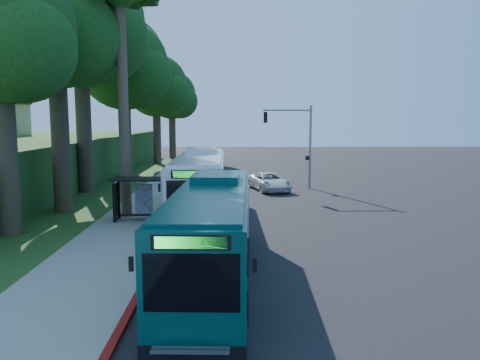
{
  "coord_description": "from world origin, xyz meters",
  "views": [
    {
      "loc": [
        -1.92,
        -29.31,
        5.86
      ],
      "look_at": [
        -1.31,
        1.0,
        1.9
      ],
      "focal_mm": 35.0,
      "sensor_mm": 36.0,
      "label": 1
    }
  ],
  "objects_px": {
    "pickup": "(269,181)",
    "white_bus": "(200,183)",
    "teal_bus": "(212,230)",
    "bus_shelter": "(137,191)"
  },
  "relations": [
    {
      "from": "white_bus",
      "to": "teal_bus",
      "type": "bearing_deg",
      "value": -84.9
    },
    {
      "from": "bus_shelter",
      "to": "teal_bus",
      "type": "bearing_deg",
      "value": -64.2
    },
    {
      "from": "bus_shelter",
      "to": "white_bus",
      "type": "distance_m",
      "value": 4.09
    },
    {
      "from": "teal_bus",
      "to": "white_bus",
      "type": "bearing_deg",
      "value": 98.15
    },
    {
      "from": "bus_shelter",
      "to": "teal_bus",
      "type": "distance_m",
      "value": 10.71
    },
    {
      "from": "white_bus",
      "to": "pickup",
      "type": "xyz_separation_m",
      "value": [
        5.08,
        9.6,
        -1.21
      ]
    },
    {
      "from": "bus_shelter",
      "to": "teal_bus",
      "type": "height_order",
      "value": "teal_bus"
    },
    {
      "from": "bus_shelter",
      "to": "white_bus",
      "type": "bearing_deg",
      "value": 32.41
    },
    {
      "from": "white_bus",
      "to": "teal_bus",
      "type": "xyz_separation_m",
      "value": [
        1.21,
        -11.83,
        -0.15
      ]
    },
    {
      "from": "pickup",
      "to": "white_bus",
      "type": "bearing_deg",
      "value": -132.13
    }
  ]
}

